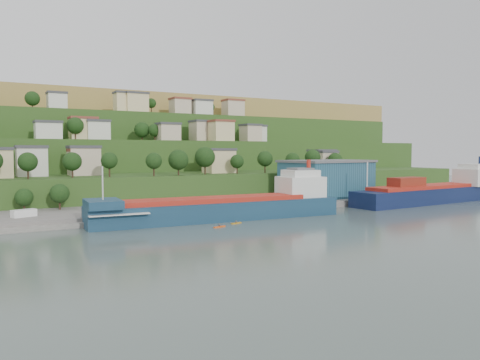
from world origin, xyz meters
TOP-DOWN VIEW (x-y plane):
  - ground at (0.00, 0.00)m, footprint 500.00×500.00m
  - quay at (20.00, 28.00)m, footprint 220.00×26.00m
  - hillside at (0.01, 168.64)m, footprint 360.00×210.23m
  - cargo_ship_near at (0.47, 9.55)m, footprint 67.83×14.26m
  - cargo_ship_far at (82.18, 10.17)m, footprint 67.45×15.74m
  - warehouse at (49.19, 28.03)m, footprint 33.21×22.88m
  - caravan at (-47.04, 24.48)m, footprint 6.01×4.17m
  - dinghy at (-44.01, 17.62)m, footprint 3.82×2.01m
  - kayak_orange at (-7.19, -1.32)m, footprint 3.40×1.42m
  - kayak_yellow at (-1.08, 1.68)m, footprint 3.17×1.30m

SIDE VIEW (x-z plane):
  - ground at x=0.00m, z-range 0.00..0.00m
  - quay at x=20.00m, z-range -2.00..2.00m
  - hillside at x=0.01m, z-range -47.90..48.10m
  - kayak_yellow at x=-1.08m, z-range -0.16..0.62m
  - kayak_orange at x=-7.19m, z-range -0.17..0.67m
  - dinghy at x=-44.01m, z-range 1.20..1.93m
  - caravan at x=-47.04m, z-range 1.20..3.79m
  - cargo_ship_near at x=0.47m, z-range -5.89..11.42m
  - cargo_ship_far at x=82.18m, z-range -6.21..11.95m
  - warehouse at x=49.19m, z-range 2.03..14.83m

